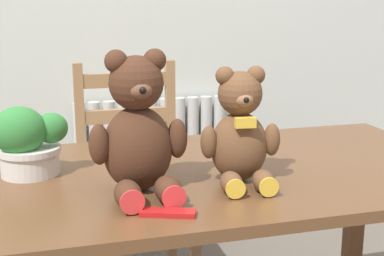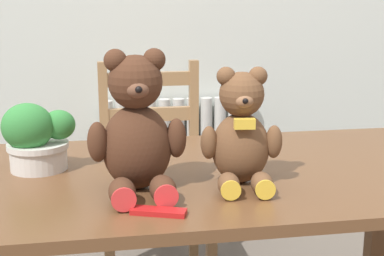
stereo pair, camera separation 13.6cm
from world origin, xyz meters
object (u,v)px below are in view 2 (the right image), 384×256
wooden_chair_behind (154,184)px  teddy_bear_right (241,135)px  chocolate_bar (159,212)px  potted_plant (35,139)px  teddy_bear_left (137,131)px

wooden_chair_behind → teddy_bear_right: bearing=99.4°
chocolate_bar → potted_plant: bearing=128.5°
potted_plant → teddy_bear_left: bearing=-37.7°
wooden_chair_behind → potted_plant: (-0.40, -0.67, 0.39)m
potted_plant → chocolate_bar: bearing=-51.5°
teddy_bear_right → potted_plant: size_ratio=1.54×
teddy_bear_right → chocolate_bar: size_ratio=2.45×
chocolate_bar → wooden_chair_behind: bearing=85.0°
teddy_bear_right → teddy_bear_left: bearing=7.1°
wooden_chair_behind → teddy_bear_left: (-0.12, -0.88, 0.45)m
potted_plant → chocolate_bar: size_ratio=1.59×
wooden_chair_behind → chocolate_bar: size_ratio=7.90×
teddy_bear_left → chocolate_bar: size_ratio=2.84×
teddy_bear_right → chocolate_bar: (-0.24, -0.17, -0.13)m
teddy_bear_left → potted_plant: teddy_bear_left is taller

